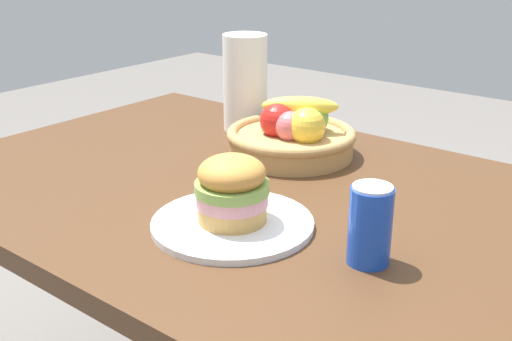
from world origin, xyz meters
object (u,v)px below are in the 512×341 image
object	(u,v)px
soda_can	(370,225)
paper_towel_roll	(245,83)
plate	(233,223)
fruit_basket	(292,135)
sandwich	(232,189)

from	to	relation	value
soda_can	paper_towel_roll	xyz separation A→B (m)	(-0.59, 0.42, 0.06)
plate	soda_can	distance (m)	0.25
soda_can	fruit_basket	xyz separation A→B (m)	(-0.38, 0.33, -0.01)
sandwich	soda_can	world-z (taller)	sandwich
sandwich	plate	bearing A→B (deg)	0.00
plate	soda_can	bearing A→B (deg)	8.38
plate	paper_towel_roll	xyz separation A→B (m)	(-0.34, 0.45, 0.11)
plate	paper_towel_roll	world-z (taller)	paper_towel_roll
fruit_basket	paper_towel_roll	size ratio (longest dim) A/B	1.21
sandwich	paper_towel_roll	distance (m)	0.57
plate	soda_can	size ratio (longest dim) A/B	2.22
plate	fruit_basket	xyz separation A→B (m)	(-0.13, 0.36, 0.04)
plate	fruit_basket	distance (m)	0.39
sandwich	soda_can	distance (m)	0.24
paper_towel_roll	soda_can	bearing A→B (deg)	-35.56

